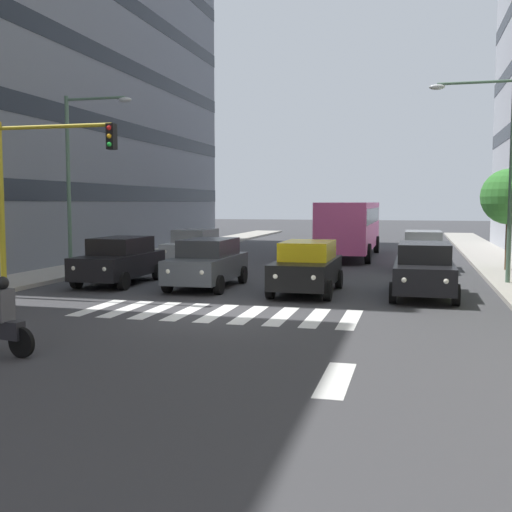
{
  "coord_description": "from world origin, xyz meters",
  "views": [
    {
      "loc": [
        -5.16,
        15.79,
        3.01
      ],
      "look_at": [
        0.51,
        -6.2,
        1.03
      ],
      "focal_mm": 43.24,
      "sensor_mm": 36.0,
      "label": 1
    }
  ],
  "objects": [
    {
      "name": "motorcycle_with_rider",
      "position": [
        2.69,
        5.45,
        0.65
      ],
      "size": [
        1.69,
        0.43,
        1.57
      ],
      "color": "black",
      "rests_on": "ground_plane"
    },
    {
      "name": "car_2",
      "position": [
        1.91,
        -4.77,
        0.89
      ],
      "size": [
        2.02,
        4.44,
        1.72
      ],
      "color": "#474C51",
      "rests_on": "ground_plane"
    },
    {
      "name": "bus_behind_traffic",
      "position": [
        -1.73,
        -18.35,
        1.86
      ],
      "size": [
        2.78,
        10.5,
        3.0
      ],
      "color": "#DB5193",
      "rests_on": "ground_plane"
    },
    {
      "name": "traffic_light_gantry",
      "position": [
        6.29,
        -0.99,
        3.68
      ],
      "size": [
        4.06,
        0.36,
        5.5
      ],
      "color": "#AD991E",
      "rests_on": "ground_plane"
    },
    {
      "name": "ground_plane",
      "position": [
        0.0,
        0.0,
        0.0
      ],
      "size": [
        180.0,
        180.0,
        0.0
      ],
      "primitive_type": "plane",
      "color": "#38383A"
    },
    {
      "name": "street_tree_2",
      "position": [
        -9.0,
        -12.12,
        3.24
      ],
      "size": [
        2.36,
        2.36,
        4.28
      ],
      "color": "#513823",
      "rests_on": "sidewalk_left"
    },
    {
      "name": "building_right_block_0",
      "position": [
        16.37,
        -16.6,
        14.06
      ],
      "size": [
        11.9,
        29.83,
        28.11
      ],
      "color": "slate",
      "rests_on": "ground_plane"
    },
    {
      "name": "lane_arrow_0",
      "position": [
        -3.92,
        5.5,
        0.0
      ],
      "size": [
        0.5,
        2.2,
        0.01
      ],
      "primitive_type": "cube",
      "color": "silver",
      "rests_on": "ground_plane"
    },
    {
      "name": "car_row2_1",
      "position": [
        -5.55,
        -12.89,
        0.89
      ],
      "size": [
        2.02,
        4.44,
        1.72
      ],
      "color": "#B2B7BC",
      "rests_on": "ground_plane"
    },
    {
      "name": "street_lamp_right",
      "position": [
        7.96,
        -6.57,
        4.49
      ],
      "size": [
        2.91,
        0.28,
        7.09
      ],
      "color": "#4C6B56",
      "rests_on": "sidewalk_right"
    },
    {
      "name": "crosswalk_markings",
      "position": [
        -0.0,
        0.0,
        0.0
      ],
      "size": [
        7.65,
        2.8,
        0.01
      ],
      "color": "silver",
      "rests_on": "ground_plane"
    },
    {
      "name": "car_row2_0",
      "position": [
        5.09,
        -12.1,
        0.89
      ],
      "size": [
        2.02,
        4.44,
        1.72
      ],
      "color": "#B2B7BC",
      "rests_on": "ground_plane"
    },
    {
      "name": "car_0",
      "position": [
        -5.48,
        -4.41,
        0.89
      ],
      "size": [
        2.02,
        4.44,
        1.72
      ],
      "color": "black",
      "rests_on": "ground_plane"
    },
    {
      "name": "car_1",
      "position": [
        -1.73,
        -4.32,
        0.89
      ],
      "size": [
        2.02,
        4.44,
        1.72
      ],
      "color": "black",
      "rests_on": "ground_plane"
    },
    {
      "name": "street_lamp_left",
      "position": [
        -7.96,
        -7.7,
        4.58
      ],
      "size": [
        2.96,
        0.28,
        7.25
      ],
      "color": "#4C6B56",
      "rests_on": "sidewalk_left"
    },
    {
      "name": "car_3",
      "position": [
        5.38,
        -4.88,
        0.89
      ],
      "size": [
        2.02,
        4.44,
        1.72
      ],
      "color": "black",
      "rests_on": "ground_plane"
    }
  ]
}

